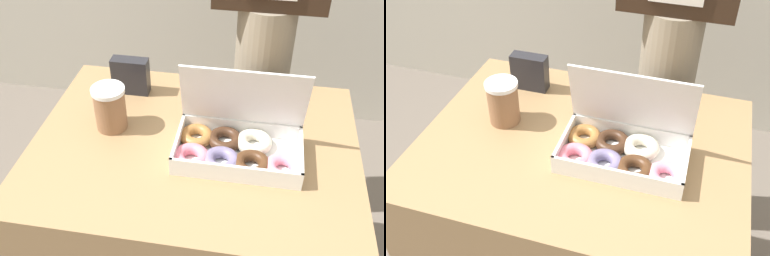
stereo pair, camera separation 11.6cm
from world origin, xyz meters
The scene contains 4 objects.
table centered at (0.00, 0.00, 0.38)m, with size 0.90×0.69×0.77m.
donut_box centered at (0.11, -0.04, 0.80)m, with size 0.35×0.21×0.24m.
coffee_cup centered at (-0.25, 0.03, 0.83)m, with size 0.09×0.09×0.13m.
napkin_holder centered at (-0.24, 0.22, 0.83)m, with size 0.11×0.05×0.12m.
Camera 1 is at (0.15, -0.93, 1.58)m, focal length 42.00 mm.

